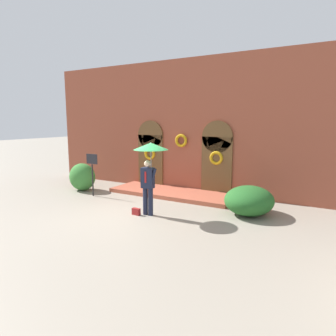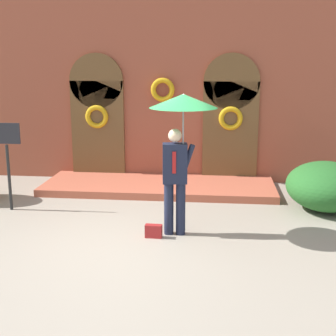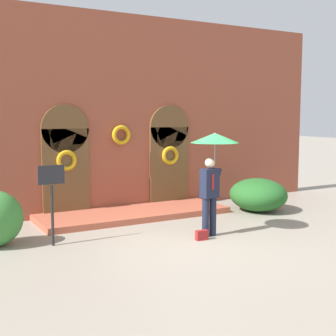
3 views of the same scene
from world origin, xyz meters
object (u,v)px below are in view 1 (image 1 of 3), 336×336
object	(u,v)px
shrub_left	(82,177)
handbag	(136,212)
sign_post	(92,168)
person_with_umbrella	(150,157)
shrub_right	(249,200)

from	to	relation	value
shrub_left	handbag	bearing A→B (deg)	-22.48
sign_post	shrub_left	bearing A→B (deg)	155.08
person_with_umbrella	sign_post	distance (m)	3.65
sign_post	shrub_left	world-z (taller)	sign_post
person_with_umbrella	handbag	xyz separation A→B (m)	(-0.43, -0.20, -1.80)
sign_post	shrub_right	world-z (taller)	sign_post
shrub_left	shrub_right	size ratio (longest dim) A/B	0.69
person_with_umbrella	shrub_left	world-z (taller)	person_with_umbrella
shrub_right	handbag	bearing A→B (deg)	-149.71
shrub_right	person_with_umbrella	bearing A→B (deg)	-148.90
handbag	sign_post	bearing A→B (deg)	161.06
sign_post	shrub_right	bearing A→B (deg)	6.21
handbag	shrub_right	bearing A→B (deg)	32.91
sign_post	shrub_left	distance (m)	1.34
person_with_umbrella	shrub_left	xyz separation A→B (m)	(-4.53, 1.50, -1.31)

